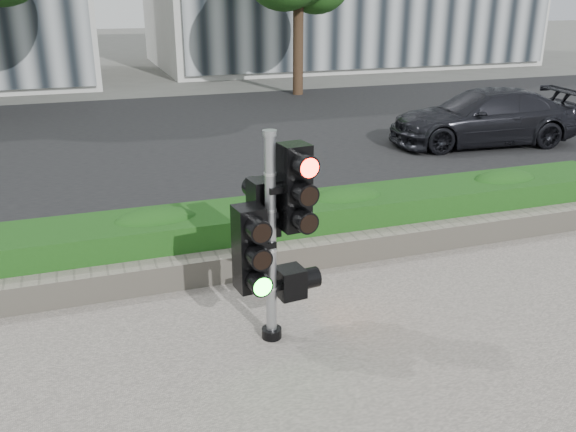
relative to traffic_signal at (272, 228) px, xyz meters
The scene contains 7 objects.
ground 1.35m from the traffic_signal, 53.00° to the right, with size 120.00×120.00×0.00m, color #51514C.
road 9.68m from the traffic_signal, 88.17° to the left, with size 60.00×13.00×0.02m, color black.
curb 3.01m from the traffic_signal, 83.62° to the left, with size 60.00×0.25×0.12m, color gray.
stone_wall 1.85m from the traffic_signal, 78.39° to the left, with size 12.00×0.32×0.34m, color gray.
hedge 2.34m from the traffic_signal, 81.85° to the left, with size 12.00×1.00×0.68m, color #2B7122.
traffic_signal is the anchor object (origin of this frame).
car_dark 9.91m from the traffic_signal, 41.99° to the left, with size 1.80×4.43×1.29m, color black.
Camera 1 is at (-2.01, -4.95, 3.45)m, focal length 38.00 mm.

